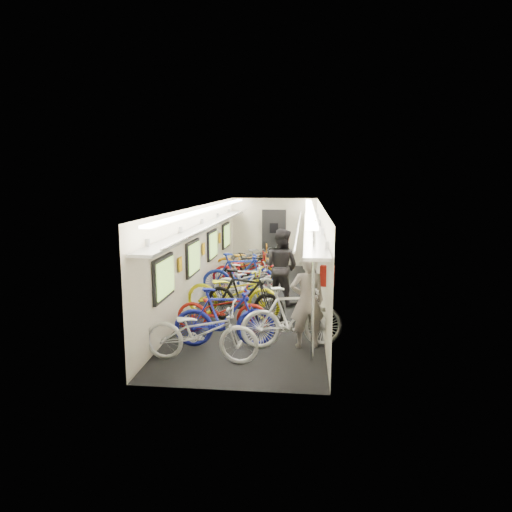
% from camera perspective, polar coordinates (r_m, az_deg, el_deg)
% --- Properties ---
extents(train_car_shell, '(10.00, 10.00, 10.00)m').
position_cam_1_polar(train_car_shell, '(12.01, -0.86, 2.95)').
color(train_car_shell, black).
rests_on(train_car_shell, ground).
extents(bicycle_0, '(1.98, 0.77, 1.03)m').
position_cam_1_polar(bicycle_0, '(7.76, -6.86, -9.39)').
color(bicycle_0, silver).
rests_on(bicycle_0, ground).
extents(bicycle_1, '(1.88, 0.72, 1.10)m').
position_cam_1_polar(bicycle_1, '(8.38, -3.97, -7.66)').
color(bicycle_1, '#181F95').
rests_on(bicycle_1, ground).
extents(bicycle_2, '(1.83, 0.66, 0.95)m').
position_cam_1_polar(bicycle_2, '(9.14, -4.26, -6.68)').
color(bicycle_2, maroon).
rests_on(bicycle_2, ground).
extents(bicycle_3, '(1.99, 1.30, 1.16)m').
position_cam_1_polar(bicycle_3, '(9.62, -1.47, -5.20)').
color(bicycle_3, black).
rests_on(bicycle_3, ground).
extents(bicycle_4, '(2.28, 1.17, 1.14)m').
position_cam_1_polar(bicycle_4, '(10.05, -2.94, -4.63)').
color(bicycle_4, yellow).
rests_on(bicycle_4, ground).
extents(bicycle_5, '(1.64, 0.57, 0.97)m').
position_cam_1_polar(bicycle_5, '(11.37, -1.29, -3.41)').
color(bicycle_5, white).
rests_on(bicycle_5, ground).
extents(bicycle_6, '(1.85, 1.17, 0.92)m').
position_cam_1_polar(bicycle_6, '(11.71, -0.95, -3.17)').
color(bicycle_6, silver).
rests_on(bicycle_6, ground).
extents(bicycle_7, '(2.00, 0.95, 1.16)m').
position_cam_1_polar(bicycle_7, '(11.90, -2.12, -2.37)').
color(bicycle_7, navy).
rests_on(bicycle_7, ground).
extents(bicycle_8, '(2.03, 1.11, 1.01)m').
position_cam_1_polar(bicycle_8, '(12.96, -1.22, -1.73)').
color(bicycle_8, maroon).
rests_on(bicycle_8, ground).
extents(bicycle_9, '(1.61, 0.65, 0.94)m').
position_cam_1_polar(bicycle_9, '(13.39, -0.78, -1.53)').
color(bicycle_9, black).
rests_on(bicycle_9, ground).
extents(bicycle_10, '(2.18, 0.96, 1.11)m').
position_cam_1_polar(bicycle_10, '(13.84, -1.00, -0.81)').
color(bicycle_10, orange).
rests_on(bicycle_10, ground).
extents(bicycle_11, '(1.97, 0.98, 1.14)m').
position_cam_1_polar(bicycle_11, '(8.33, 4.59, -7.63)').
color(bicycle_11, white).
rests_on(bicycle_11, ground).
extents(bicycle_12, '(2.23, 1.23, 1.11)m').
position_cam_1_polar(bicycle_12, '(14.88, 0.60, -0.09)').
color(bicycle_12, '#5C5B5F').
rests_on(bicycle_12, ground).
extents(bicycle_14, '(1.81, 1.23, 0.90)m').
position_cam_1_polar(bicycle_14, '(14.77, -0.24, -0.57)').
color(bicycle_14, '#5D5D62').
rests_on(bicycle_14, ground).
extents(passenger_near, '(0.70, 0.54, 1.72)m').
position_cam_1_polar(passenger_near, '(8.31, 6.42, -5.62)').
color(passenger_near, gray).
rests_on(passenger_near, ground).
extents(passenger_mid, '(1.13, 1.05, 1.87)m').
position_cam_1_polar(passenger_mid, '(11.14, 3.16, -1.34)').
color(passenger_mid, black).
rests_on(passenger_mid, ground).
extents(backpack, '(0.28, 0.18, 0.38)m').
position_cam_1_polar(backpack, '(8.46, 8.91, -2.48)').
color(backpack, '#AA1911').
rests_on(backpack, passenger_near).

